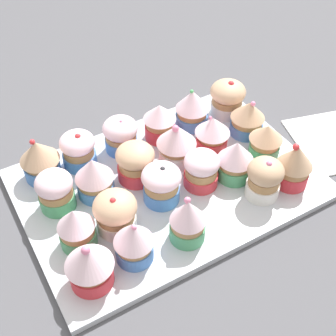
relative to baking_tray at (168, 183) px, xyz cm
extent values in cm
cube|color=#4C4C51|center=(0.00, 0.00, -2.10)|extent=(180.00, 180.00, 3.00)
cube|color=silver|center=(0.00, 0.00, 0.00)|extent=(47.04, 32.76, 1.20)
cylinder|color=#D1333D|center=(-18.16, -10.92, 1.87)|extent=(5.93, 5.93, 2.53)
cylinder|color=#AD7F51|center=(-18.16, -10.92, 3.78)|extent=(5.37, 5.37, 1.29)
cone|color=silver|center=(-18.16, -10.92, 6.42)|extent=(6.55, 6.55, 3.99)
sphere|color=pink|center=(-18.34, -11.31, 8.24)|extent=(1.17, 1.17, 1.17)
cylinder|color=#477AC6|center=(-11.44, -10.39, 1.81)|extent=(5.36, 5.36, 2.43)
cylinder|color=#AD7F51|center=(-11.44, -10.39, 3.60)|extent=(4.99, 4.99, 1.15)
cone|color=silver|center=(-11.44, -10.39, 6.07)|extent=(5.64, 5.64, 3.79)
sphere|color=pink|center=(-11.43, -10.92, 7.85)|extent=(0.72, 0.72, 0.72)
cylinder|color=#4C9E6B|center=(-3.23, -11.14, 1.89)|extent=(5.23, 5.23, 2.57)
cylinder|color=#AD7F51|center=(-3.23, -11.14, 3.81)|extent=(4.84, 4.84, 1.29)
cone|color=silver|center=(-3.23, -11.14, 6.38)|extent=(5.25, 5.25, 3.85)
sphere|color=pink|center=(-3.11, -10.65, 8.16)|extent=(0.98, 0.98, 0.98)
cylinder|color=white|center=(11.46, -9.94, 1.81)|extent=(5.33, 5.33, 2.43)
cylinder|color=#AD7F51|center=(11.46, -9.94, 3.79)|extent=(4.86, 4.86, 1.52)
ellipsoid|color=tan|center=(11.46, -9.94, 5.72)|extent=(5.71, 5.71, 3.91)
sphere|color=pink|center=(11.50, -10.23, 7.53)|extent=(1.01, 1.01, 1.01)
cylinder|color=#D1333D|center=(17.08, -10.30, 1.94)|extent=(5.33, 5.33, 2.69)
cylinder|color=#AD7F51|center=(17.08, -10.30, 3.94)|extent=(5.11, 5.11, 1.31)
cone|color=tan|center=(17.08, -10.30, 6.51)|extent=(5.74, 5.74, 3.84)
sphere|color=red|center=(16.83, -9.91, 8.27)|extent=(1.08, 1.08, 1.08)
cylinder|color=#4C9E6B|center=(-17.31, -4.23, 1.82)|extent=(5.27, 5.27, 2.44)
cylinder|color=#AD7F51|center=(-17.31, -4.23, 3.74)|extent=(4.95, 4.95, 1.41)
cone|color=silver|center=(-17.31, -4.23, 6.14)|extent=(5.36, 5.36, 3.39)
cylinder|color=white|center=(-11.31, -4.35, 1.77)|extent=(5.93, 5.93, 2.34)
cylinder|color=#AD7F51|center=(-11.31, -4.35, 3.44)|extent=(5.53, 5.53, 1.01)
ellipsoid|color=tan|center=(-11.31, -4.35, 5.21)|extent=(6.48, 6.48, 4.20)
sphere|color=red|center=(-11.63, -4.75, 7.17)|extent=(0.90, 0.90, 0.90)
cylinder|color=#477AC6|center=(-2.81, -2.81, 1.89)|extent=(5.70, 5.70, 2.59)
cylinder|color=#AD7F51|center=(-2.81, -2.81, 3.89)|extent=(5.34, 5.34, 1.41)
ellipsoid|color=silver|center=(-2.81, -2.81, 5.62)|extent=(6.17, 6.17, 3.42)
sphere|color=#333338|center=(-2.60, -2.89, 7.21)|extent=(0.82, 0.82, 0.82)
cylinder|color=#D1333D|center=(4.33, -3.11, 1.71)|extent=(5.57, 5.57, 2.22)
cylinder|color=#AD7F51|center=(4.33, -3.11, 3.57)|extent=(5.17, 5.17, 1.51)
ellipsoid|color=silver|center=(4.33, -3.11, 5.39)|extent=(5.74, 5.74, 3.54)
cylinder|color=#4C9E6B|center=(10.03, -4.33, 1.87)|extent=(5.90, 5.90, 2.54)
cylinder|color=#AD7F51|center=(10.03, -4.33, 3.68)|extent=(5.34, 5.34, 1.09)
cone|color=silver|center=(10.03, -4.33, 6.03)|extent=(5.98, 5.98, 3.61)
cylinder|color=#4C9E6B|center=(17.49, -2.79, 1.74)|extent=(5.25, 5.25, 2.28)
cylinder|color=#AD7F51|center=(17.49, -2.79, 3.53)|extent=(4.83, 4.83, 1.32)
cone|color=tan|center=(17.49, -2.79, 5.60)|extent=(5.71, 5.71, 2.81)
cylinder|color=#4C9E6B|center=(-17.37, 3.99, 1.90)|extent=(5.52, 5.52, 2.60)
cylinder|color=#AD7F51|center=(-17.37, 3.99, 3.86)|extent=(5.25, 5.25, 1.33)
ellipsoid|color=silver|center=(-17.37, 3.99, 5.63)|extent=(5.73, 5.73, 3.69)
cylinder|color=#477AC6|center=(-11.20, 3.42, 1.76)|extent=(5.88, 5.88, 2.31)
cylinder|color=#AD7F51|center=(-11.20, 3.42, 3.54)|extent=(5.43, 5.43, 1.26)
cone|color=silver|center=(-11.20, 3.42, 6.06)|extent=(6.08, 6.08, 3.79)
cylinder|color=#D1333D|center=(-4.08, 3.37, 1.88)|extent=(6.05, 6.05, 2.56)
cylinder|color=#AD7F51|center=(-4.08, 3.37, 3.86)|extent=(5.48, 5.48, 1.40)
ellipsoid|color=tan|center=(-4.08, 3.37, 5.61)|extent=(6.28, 6.28, 3.50)
cylinder|color=white|center=(3.63, 3.47, 1.93)|extent=(5.98, 5.98, 2.66)
cylinder|color=#AD7F51|center=(3.63, 3.47, 3.90)|extent=(5.37, 5.37, 1.29)
cone|color=silver|center=(3.63, 3.47, 6.44)|extent=(6.67, 6.67, 3.78)
sphere|color=pink|center=(3.21, 3.19, 8.15)|extent=(1.16, 1.16, 1.16)
cylinder|color=#D1333D|center=(10.63, 3.16, 1.83)|extent=(5.48, 5.48, 2.46)
cylinder|color=#AD7F51|center=(10.63, 3.16, 3.59)|extent=(4.94, 4.94, 1.07)
cone|color=silver|center=(10.63, 3.16, 5.68)|extent=(6.08, 6.08, 3.10)
sphere|color=pink|center=(10.32, 3.66, 7.14)|extent=(0.61, 0.61, 0.61)
cylinder|color=#477AC6|center=(18.44, 3.53, 1.71)|extent=(5.91, 5.91, 2.21)
cylinder|color=#AD7F51|center=(18.44, 3.53, 3.43)|extent=(5.49, 5.49, 1.23)
cone|color=tan|center=(18.44, 3.53, 5.64)|extent=(6.13, 6.13, 3.19)
sphere|color=pink|center=(18.90, 3.18, 7.10)|extent=(0.87, 0.87, 0.87)
cylinder|color=#477AC6|center=(-17.19, 11.35, 1.93)|extent=(5.92, 5.92, 2.67)
cylinder|color=#AD7F51|center=(-17.19, 11.35, 3.81)|extent=(5.37, 5.37, 1.08)
cone|color=tan|center=(-17.19, 11.35, 6.16)|extent=(6.41, 6.41, 3.61)
sphere|color=red|center=(-17.53, 11.93, 7.83)|extent=(0.87, 0.87, 0.87)
cylinder|color=#477AC6|center=(-10.82, 10.98, 1.75)|extent=(5.65, 5.65, 2.31)
cylinder|color=#AD7F51|center=(-10.82, 10.98, 3.62)|extent=(5.09, 5.09, 1.43)
ellipsoid|color=silver|center=(-10.82, 10.98, 5.38)|extent=(5.87, 5.87, 3.49)
sphere|color=red|center=(-10.63, 10.53, 6.98)|extent=(1.01, 1.01, 1.01)
cylinder|color=#477AC6|center=(-3.09, 10.85, 1.85)|extent=(5.62, 5.62, 2.51)
cylinder|color=#AD7F51|center=(-3.09, 10.85, 3.61)|extent=(5.33, 5.33, 1.00)
ellipsoid|color=silver|center=(-3.09, 10.85, 5.23)|extent=(6.03, 6.03, 3.72)
sphere|color=pink|center=(-2.98, 10.40, 7.00)|extent=(0.61, 0.61, 0.61)
cylinder|color=#D1333D|center=(4.23, 10.20, 2.00)|extent=(5.37, 5.37, 2.79)
cylinder|color=#AD7F51|center=(4.23, 10.20, 4.11)|extent=(4.97, 4.97, 1.43)
cone|color=silver|center=(4.23, 10.20, 6.28)|extent=(5.83, 5.83, 2.91)
cylinder|color=#477AC6|center=(11.09, 10.40, 1.75)|extent=(5.97, 5.97, 2.31)
cylinder|color=#AD7F51|center=(11.09, 10.40, 3.58)|extent=(5.34, 5.34, 1.35)
cone|color=silver|center=(11.09, 10.40, 6.14)|extent=(6.13, 6.13, 3.77)
sphere|color=#4CB266|center=(10.99, 10.60, 7.92)|extent=(0.71, 0.71, 0.71)
cylinder|color=white|center=(18.65, 10.02, 1.80)|extent=(5.95, 5.95, 2.41)
cylinder|color=#AD7F51|center=(18.65, 10.02, 3.63)|extent=(5.69, 5.69, 1.26)
ellipsoid|color=tan|center=(18.65, 10.02, 5.46)|extent=(6.64, 6.64, 3.99)
sphere|color=red|center=(18.90, 9.74, 7.28)|extent=(1.15, 1.15, 1.15)
cube|color=white|center=(31.05, -5.54, -0.30)|extent=(16.01, 18.21, 0.60)
camera|label=1|loc=(-26.10, -44.96, 55.75)|focal=49.35mm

